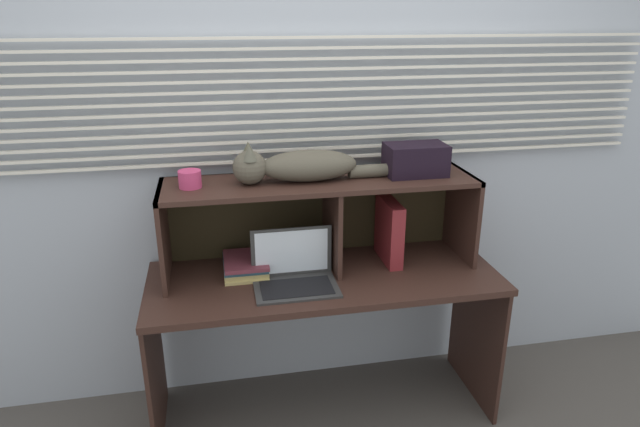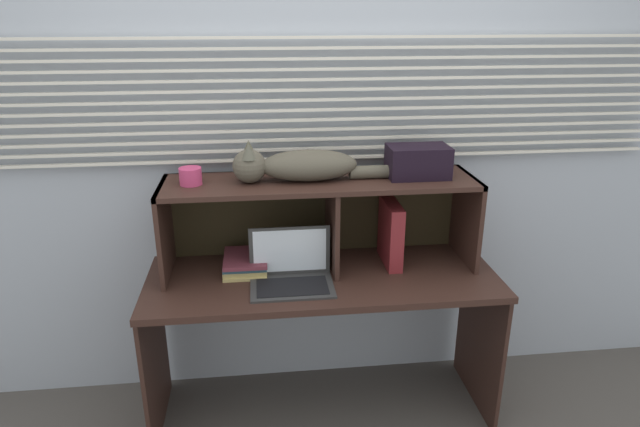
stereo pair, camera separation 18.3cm
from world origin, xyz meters
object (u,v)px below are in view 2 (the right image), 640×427
object	(u,v)px
binder_upright	(391,233)
small_basket	(191,176)
laptop	(291,273)
storage_box	(418,162)
cat	(297,165)
book_stack	(245,262)

from	to	relation	value
binder_upright	small_basket	distance (m)	0.93
laptop	storage_box	distance (m)	0.74
cat	laptop	distance (m)	0.47
cat	storage_box	distance (m)	0.54
storage_box	small_basket	bearing A→B (deg)	180.00
laptop	storage_box	xyz separation A→B (m)	(0.58, 0.16, 0.44)
binder_upright	laptop	bearing A→B (deg)	-161.12
book_stack	small_basket	size ratio (longest dim) A/B	2.66
cat	storage_box	bearing A→B (deg)	0.00
laptop	storage_box	world-z (taller)	storage_box
laptop	storage_box	bearing A→B (deg)	15.55
laptop	book_stack	bearing A→B (deg)	141.07
binder_upright	storage_box	bearing A→B (deg)	0.00
binder_upright	storage_box	xyz separation A→B (m)	(0.11, 0.00, 0.34)
cat	small_basket	distance (m)	0.45
binder_upright	storage_box	world-z (taller)	storage_box
book_stack	small_basket	xyz separation A→B (m)	(-0.21, 0.00, 0.42)
binder_upright	small_basket	world-z (taller)	small_basket
binder_upright	cat	bearing A→B (deg)	-180.00
small_basket	storage_box	distance (m)	0.99
binder_upright	book_stack	world-z (taller)	binder_upright
binder_upright	storage_box	size ratio (longest dim) A/B	1.10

